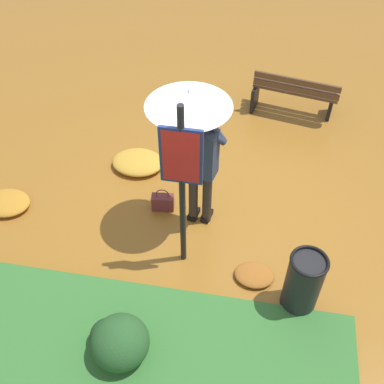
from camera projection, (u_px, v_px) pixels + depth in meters
name	position (u px, v px, depth m)	size (l,w,h in m)	color
ground_plane	(217.00, 212.00, 6.31)	(18.00, 18.00, 0.00)	#9E6623
person_with_umbrella	(194.00, 127.00, 5.12)	(0.96, 0.96, 2.04)	#2D2823
info_sign_post	(182.00, 175.00, 4.74)	(0.44, 0.07, 2.30)	black
handbag	(163.00, 202.00, 6.27)	(0.31, 0.17, 0.37)	brown
park_bench	(294.00, 93.00, 7.63)	(1.41, 0.62, 0.75)	black
trash_bin	(303.00, 283.00, 5.02)	(0.42, 0.42, 0.83)	black
shrub_cluster	(118.00, 341.00, 4.73)	(0.66, 0.60, 0.54)	#285628
leaf_pile_near_person	(138.00, 162.00, 6.90)	(0.77, 0.62, 0.17)	gold
leaf_pile_by_bench	(254.00, 275.00, 5.53)	(0.48, 0.38, 0.10)	#A86023
leaf_pile_far_path	(6.00, 203.00, 6.33)	(0.66, 0.53, 0.15)	#C68428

